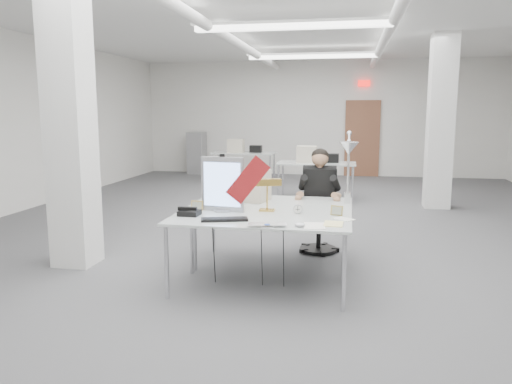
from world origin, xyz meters
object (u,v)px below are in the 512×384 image
at_px(monitor, 223,184).
at_px(seated_person, 319,184).
at_px(architect_lamp, 348,168).
at_px(desk_phone, 189,213).
at_px(beige_monitor, 251,185).
at_px(laptop, 267,226).
at_px(bankers_lamp, 267,196).
at_px(office_chair, 319,214).
at_px(desk_main, 260,219).

bearing_deg(monitor, seated_person, 59.21).
height_order(monitor, architect_lamp, architect_lamp).
bearing_deg(architect_lamp, seated_person, 110.96).
xyz_separation_m(desk_phone, beige_monitor, (0.45, 0.95, 0.16)).
bearing_deg(seated_person, laptop, -102.71).
distance_m(bankers_lamp, architect_lamp, 0.96).
height_order(seated_person, desk_phone, seated_person).
relative_size(office_chair, seated_person, 1.14).
xyz_separation_m(seated_person, bankers_lamp, (-0.48, -1.13, 0.02)).
relative_size(laptop, desk_phone, 1.76).
relative_size(laptop, bankers_lamp, 1.12).
relative_size(seated_person, beige_monitor, 2.26).
xyz_separation_m(monitor, laptop, (0.59, -0.67, -0.27)).
xyz_separation_m(office_chair, laptop, (-0.36, -1.95, 0.27)).
bearing_deg(monitor, architect_lamp, 26.98).
relative_size(seated_person, desk_phone, 4.23).
distance_m(monitor, architect_lamp, 1.39).
height_order(monitor, beige_monitor, monitor).
bearing_deg(office_chair, monitor, -128.45).
xyz_separation_m(desk_main, laptop, (0.14, -0.40, 0.03)).
distance_m(desk_main, monitor, 0.60).
distance_m(desk_main, beige_monitor, 0.99).
height_order(laptop, beige_monitor, beige_monitor).
distance_m(desk_main, laptop, 0.43).
height_order(desk_main, architect_lamp, architect_lamp).
bearing_deg(desk_main, laptop, -70.73).
relative_size(desk_phone, beige_monitor, 0.53).
bearing_deg(laptop, desk_main, 97.23).
distance_m(desk_phone, beige_monitor, 1.06).
bearing_deg(desk_phone, beige_monitor, 66.95).
bearing_deg(monitor, bankers_lamp, 18.39).
bearing_deg(monitor, beige_monitor, 82.36).
distance_m(seated_person, laptop, 1.93).
distance_m(office_chair, seated_person, 0.41).
bearing_deg(architect_lamp, desk_phone, -158.53).
distance_m(office_chair, desk_phone, 2.00).
xyz_separation_m(monitor, desk_phone, (-0.28, -0.28, -0.26)).
height_order(office_chair, architect_lamp, architect_lamp).
xyz_separation_m(seated_person, architect_lamp, (0.35, -0.75, 0.29)).
xyz_separation_m(desk_main, desk_phone, (-0.72, -0.01, 0.04)).
relative_size(desk_main, office_chair, 1.82).
relative_size(bankers_lamp, desk_phone, 1.58).
bearing_deg(desk_phone, office_chair, 54.19).
bearing_deg(desk_phone, laptop, -21.97).
xyz_separation_m(monitor, beige_monitor, (0.17, 0.67, -0.11)).
distance_m(laptop, architect_lamp, 1.41).
xyz_separation_m(bankers_lamp, beige_monitor, (-0.29, 0.58, 0.02)).
bearing_deg(bankers_lamp, desk_phone, -172.82).
height_order(bankers_lamp, desk_phone, bankers_lamp).
xyz_separation_m(laptop, bankers_lamp, (-0.13, 0.76, 0.15)).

